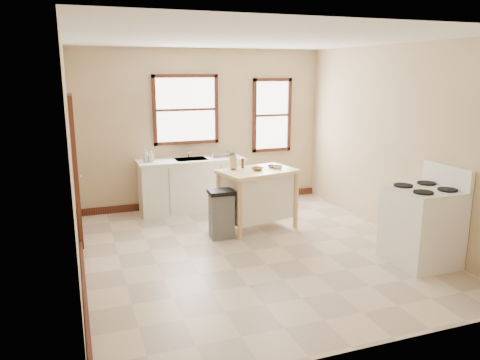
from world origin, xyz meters
name	(u,v)px	position (x,y,z in m)	size (l,w,h in m)	color
floor	(253,251)	(0.00, 0.00, 0.00)	(5.00, 5.00, 0.00)	#B6A491
ceiling	(254,39)	(0.00, 0.00, 2.80)	(5.00, 5.00, 0.00)	white
wall_back	(202,129)	(0.00, 2.50, 1.40)	(4.50, 0.04, 2.80)	beige
wall_left	(71,162)	(-2.25, 0.00, 1.40)	(0.04, 5.00, 2.80)	beige
wall_right	(396,142)	(2.25, 0.00, 1.40)	(0.04, 5.00, 2.80)	beige
window_main	(186,110)	(-0.30, 2.48, 1.75)	(1.17, 0.06, 1.22)	#34150E
window_side	(272,115)	(1.35, 2.48, 1.60)	(0.77, 0.06, 1.37)	#34150E
door_left	(75,169)	(-2.21, 1.30, 1.05)	(0.06, 0.90, 2.10)	#34150E
baseboard_back	(204,201)	(0.00, 2.47, 0.06)	(4.50, 0.04, 0.12)	#34150E
baseboard_left	(83,269)	(-2.22, 0.00, 0.06)	(0.04, 5.00, 0.12)	#34150E
sink_counter	(192,185)	(-0.30, 2.20, 0.46)	(1.86, 0.62, 0.92)	white
faucet	(188,151)	(-0.30, 2.38, 1.03)	(0.03, 0.03, 0.22)	silver
soap_bottle_a	(146,156)	(-1.08, 2.17, 1.03)	(0.09, 0.09, 0.22)	#B2B2B2
soap_bottle_b	(151,157)	(-0.99, 2.16, 1.01)	(0.08, 0.08, 0.18)	#B2B2B2
dish_rack	(220,155)	(0.22, 2.17, 0.97)	(0.37, 0.27, 0.09)	silver
kitchen_island	(257,199)	(0.43, 0.90, 0.47)	(1.14, 0.72, 0.93)	#F7DC91
knife_block	(233,163)	(0.08, 1.07, 1.03)	(0.10, 0.10, 0.20)	#DEBA74
pepper_grinder	(243,163)	(0.26, 1.10, 1.01)	(0.04, 0.04, 0.15)	#411E11
bowl_a	(257,169)	(0.42, 0.88, 0.95)	(0.18, 0.18, 0.04)	brown
bowl_b	(272,166)	(0.71, 0.98, 0.95)	(0.15, 0.15, 0.04)	brown
bowl_c	(278,167)	(0.77, 0.89, 0.96)	(0.15, 0.15, 0.05)	silver
trash_bin	(222,214)	(-0.24, 0.66, 0.36)	(0.37, 0.31, 0.72)	#60605E
gas_stove	(422,216)	(1.87, -1.09, 0.63)	(0.79, 0.81, 1.26)	white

